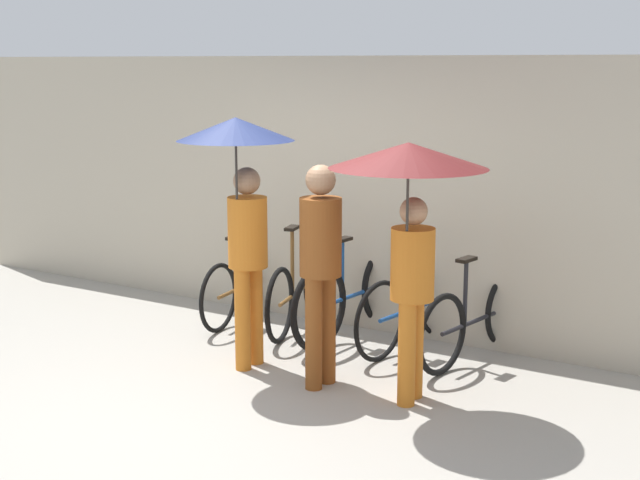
{
  "coord_description": "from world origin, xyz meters",
  "views": [
    {
      "loc": [
        3.82,
        -4.92,
        2.48
      ],
      "look_at": [
        0.0,
        1.34,
        1.0
      ],
      "focal_mm": 50.0,
      "sensor_mm": 36.0,
      "label": 1
    }
  ],
  "objects_px": {
    "parked_bicycle_3": "(413,307)",
    "pedestrian_leading": "(241,178)",
    "parked_bicycle_2": "(354,294)",
    "parked_bicycle_4": "(476,318)",
    "pedestrian_center": "(321,258)",
    "parked_bicycle_0": "(245,283)",
    "parked_bicycle_1": "(299,288)",
    "pedestrian_trailing": "(409,194)"
  },
  "relations": [
    {
      "from": "parked_bicycle_1",
      "to": "pedestrian_leading",
      "type": "height_order",
      "value": "pedestrian_leading"
    },
    {
      "from": "parked_bicycle_4",
      "to": "pedestrian_center",
      "type": "bearing_deg",
      "value": 156.73
    },
    {
      "from": "parked_bicycle_1",
      "to": "pedestrian_center",
      "type": "bearing_deg",
      "value": -155.44
    },
    {
      "from": "parked_bicycle_4",
      "to": "pedestrian_center",
      "type": "xyz_separation_m",
      "value": [
        -0.79,
        -1.22,
        0.66
      ]
    },
    {
      "from": "parked_bicycle_1",
      "to": "parked_bicycle_2",
      "type": "relative_size",
      "value": 0.93
    },
    {
      "from": "pedestrian_leading",
      "to": "pedestrian_center",
      "type": "xyz_separation_m",
      "value": [
        0.73,
        0.01,
        -0.56
      ]
    },
    {
      "from": "parked_bicycle_3",
      "to": "pedestrian_center",
      "type": "height_order",
      "value": "pedestrian_center"
    },
    {
      "from": "parked_bicycle_3",
      "to": "pedestrian_leading",
      "type": "xyz_separation_m",
      "value": [
        -0.92,
        -1.24,
        1.2
      ]
    },
    {
      "from": "parked_bicycle_0",
      "to": "pedestrian_trailing",
      "type": "height_order",
      "value": "pedestrian_trailing"
    },
    {
      "from": "parked_bicycle_1",
      "to": "pedestrian_leading",
      "type": "distance_m",
      "value": 1.77
    },
    {
      "from": "pedestrian_center",
      "to": "parked_bicycle_3",
      "type": "bearing_deg",
      "value": -93.99
    },
    {
      "from": "parked_bicycle_2",
      "to": "parked_bicycle_3",
      "type": "bearing_deg",
      "value": -86.55
    },
    {
      "from": "parked_bicycle_2",
      "to": "parked_bicycle_0",
      "type": "bearing_deg",
      "value": 98.18
    },
    {
      "from": "parked_bicycle_3",
      "to": "pedestrian_center",
      "type": "bearing_deg",
      "value": 179.49
    },
    {
      "from": "parked_bicycle_0",
      "to": "pedestrian_center",
      "type": "bearing_deg",
      "value": -133.86
    },
    {
      "from": "parked_bicycle_3",
      "to": "parked_bicycle_4",
      "type": "xyz_separation_m",
      "value": [
        0.6,
        -0.01,
        -0.01
      ]
    },
    {
      "from": "parked_bicycle_2",
      "to": "pedestrian_center",
      "type": "relative_size",
      "value": 1.06
    },
    {
      "from": "parked_bicycle_1",
      "to": "pedestrian_center",
      "type": "height_order",
      "value": "pedestrian_center"
    },
    {
      "from": "parked_bicycle_4",
      "to": "pedestrian_leading",
      "type": "relative_size",
      "value": 0.82
    },
    {
      "from": "parked_bicycle_2",
      "to": "parked_bicycle_4",
      "type": "distance_m",
      "value": 1.19
    },
    {
      "from": "pedestrian_leading",
      "to": "pedestrian_trailing",
      "type": "distance_m",
      "value": 1.48
    },
    {
      "from": "parked_bicycle_3",
      "to": "parked_bicycle_1",
      "type": "bearing_deg",
      "value": 97.36
    },
    {
      "from": "parked_bicycle_4",
      "to": "pedestrian_center",
      "type": "relative_size",
      "value": 0.97
    },
    {
      "from": "parked_bicycle_1",
      "to": "parked_bicycle_4",
      "type": "xyz_separation_m",
      "value": [
        1.79,
        -0.03,
        -0.01
      ]
    },
    {
      "from": "parked_bicycle_0",
      "to": "parked_bicycle_3",
      "type": "distance_m",
      "value": 1.79
    },
    {
      "from": "parked_bicycle_0",
      "to": "pedestrian_center",
      "type": "relative_size",
      "value": 0.94
    },
    {
      "from": "parked_bicycle_1",
      "to": "pedestrian_center",
      "type": "distance_m",
      "value": 1.73
    },
    {
      "from": "parked_bicycle_2",
      "to": "parked_bicycle_4",
      "type": "xyz_separation_m",
      "value": [
        1.19,
        -0.03,
        -0.04
      ]
    },
    {
      "from": "pedestrian_leading",
      "to": "parked_bicycle_3",
      "type": "bearing_deg",
      "value": -128.21
    },
    {
      "from": "parked_bicycle_0",
      "to": "pedestrian_trailing",
      "type": "distance_m",
      "value": 2.91
    },
    {
      "from": "parked_bicycle_3",
      "to": "parked_bicycle_0",
      "type": "bearing_deg",
      "value": 99.6
    },
    {
      "from": "parked_bicycle_1",
      "to": "parked_bicycle_0",
      "type": "bearing_deg",
      "value": 81.55
    },
    {
      "from": "pedestrian_center",
      "to": "parked_bicycle_0",
      "type": "bearing_deg",
      "value": -31.81
    },
    {
      "from": "parked_bicycle_2",
      "to": "pedestrian_center",
      "type": "xyz_separation_m",
      "value": [
        0.4,
        -1.25,
        0.62
      ]
    },
    {
      "from": "parked_bicycle_2",
      "to": "parked_bicycle_4",
      "type": "height_order",
      "value": "parked_bicycle_4"
    },
    {
      "from": "parked_bicycle_0",
      "to": "pedestrian_leading",
      "type": "bearing_deg",
      "value": -151.36
    },
    {
      "from": "parked_bicycle_0",
      "to": "pedestrian_leading",
      "type": "distance_m",
      "value": 1.92
    },
    {
      "from": "pedestrian_leading",
      "to": "pedestrian_trailing",
      "type": "relative_size",
      "value": 1.06
    },
    {
      "from": "parked_bicycle_4",
      "to": "pedestrian_center",
      "type": "distance_m",
      "value": 1.59
    },
    {
      "from": "parked_bicycle_3",
      "to": "pedestrian_trailing",
      "type": "relative_size",
      "value": 0.85
    },
    {
      "from": "parked_bicycle_2",
      "to": "parked_bicycle_3",
      "type": "xyz_separation_m",
      "value": [
        0.6,
        -0.02,
        -0.03
      ]
    },
    {
      "from": "parked_bicycle_4",
      "to": "parked_bicycle_3",
      "type": "bearing_deg",
      "value": 98.67
    }
  ]
}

